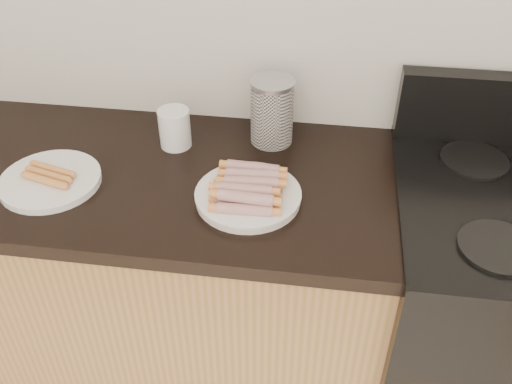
# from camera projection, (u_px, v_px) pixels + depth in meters

# --- Properties ---
(cabinet_base) EXTENTS (2.20, 0.59, 0.86)m
(cabinet_base) POSITION_uv_depth(u_px,v_px,m) (31.00, 278.00, 1.85)
(cabinet_base) COLOR #A06842
(cabinet_base) RESTS_ON floor
(stove) EXTENTS (0.76, 0.65, 0.91)m
(stove) POSITION_uv_depth(u_px,v_px,m) (506.00, 327.00, 1.66)
(stove) COLOR black
(stove) RESTS_ON floor
(burner_near_left) EXTENTS (0.18, 0.18, 0.01)m
(burner_near_left) POSITION_uv_depth(u_px,v_px,m) (499.00, 247.00, 1.26)
(burner_near_left) COLOR black
(burner_near_left) RESTS_ON stove
(burner_far_left) EXTENTS (0.18, 0.18, 0.01)m
(burner_far_left) POSITION_uv_depth(u_px,v_px,m) (474.00, 160.00, 1.53)
(burner_far_left) COLOR black
(burner_far_left) RESTS_ON stove
(main_plate) EXTENTS (0.30, 0.30, 0.02)m
(main_plate) POSITION_uv_depth(u_px,v_px,m) (248.00, 197.00, 1.41)
(main_plate) COLOR white
(main_plate) RESTS_ON counter_slab
(side_plate) EXTENTS (0.31, 0.31, 0.02)m
(side_plate) POSITION_uv_depth(u_px,v_px,m) (50.00, 181.00, 1.47)
(side_plate) COLOR white
(side_plate) RESTS_ON counter_slab
(hotdog_pile) EXTENTS (0.13, 0.18, 0.05)m
(hotdog_pile) POSITION_uv_depth(u_px,v_px,m) (248.00, 186.00, 1.39)
(hotdog_pile) COLOR #A53221
(hotdog_pile) RESTS_ON main_plate
(plain_sausages) EXTENTS (0.13, 0.10, 0.02)m
(plain_sausages) POSITION_uv_depth(u_px,v_px,m) (49.00, 175.00, 1.45)
(plain_sausages) COLOR #C56B2F
(plain_sausages) RESTS_ON side_plate
(canister) EXTENTS (0.12, 0.12, 0.19)m
(canister) POSITION_uv_depth(u_px,v_px,m) (272.00, 111.00, 1.57)
(canister) COLOR white
(canister) RESTS_ON counter_slab
(mug) EXTENTS (0.11, 0.11, 0.11)m
(mug) POSITION_uv_depth(u_px,v_px,m) (175.00, 128.00, 1.58)
(mug) COLOR silver
(mug) RESTS_ON counter_slab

